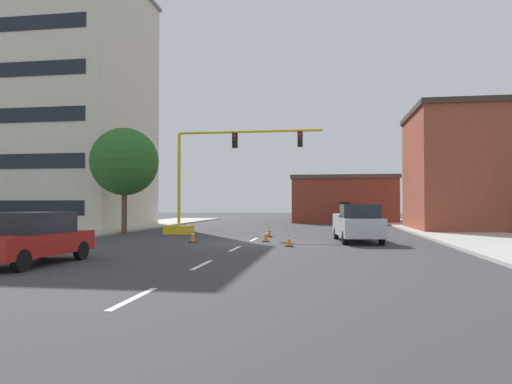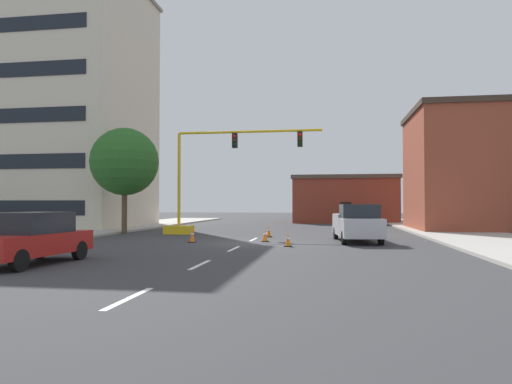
{
  "view_description": "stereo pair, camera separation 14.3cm",
  "coord_description": "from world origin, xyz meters",
  "views": [
    {
      "loc": [
        4.09,
        -23.43,
        2.02
      ],
      "look_at": [
        -0.77,
        8.22,
        2.84
      ],
      "focal_mm": 32.51,
      "sensor_mm": 36.0,
      "label": 1
    },
    {
      "loc": [
        4.24,
        -23.41,
        2.02
      ],
      "look_at": [
        -0.77,
        8.22,
        2.84
      ],
      "focal_mm": 32.51,
      "sensor_mm": 36.0,
      "label": 2
    }
  ],
  "objects": [
    {
      "name": "ground_plane",
      "position": [
        0.0,
        0.0,
        0.0
      ],
      "size": [
        160.0,
        160.0,
        0.0
      ],
      "primitive_type": "plane",
      "color": "#38383A"
    },
    {
      "name": "sidewalk_left",
      "position": [
        -12.76,
        8.0,
        0.07
      ],
      "size": [
        6.0,
        56.0,
        0.14
      ],
      "primitive_type": "cube",
      "color": "#B2ADA3",
      "rests_on": "ground_plane"
    },
    {
      "name": "sidewalk_right",
      "position": [
        12.76,
        8.0,
        0.07
      ],
      "size": [
        6.0,
        56.0,
        0.14
      ],
      "primitive_type": "cube",
      "color": "#B2ADA3",
      "rests_on": "ground_plane"
    },
    {
      "name": "lane_stripe_seg_0",
      "position": [
        0.0,
        -14.0,
        0.0
      ],
      "size": [
        0.16,
        2.4,
        0.01
      ],
      "primitive_type": "cube",
      "color": "silver",
      "rests_on": "ground_plane"
    },
    {
      "name": "lane_stripe_seg_1",
      "position": [
        0.0,
        -8.5,
        0.0
      ],
      "size": [
        0.16,
        2.4,
        0.01
      ],
      "primitive_type": "cube",
      "color": "silver",
      "rests_on": "ground_plane"
    },
    {
      "name": "lane_stripe_seg_2",
      "position": [
        0.0,
        -3.0,
        0.0
      ],
      "size": [
        0.16,
        2.4,
        0.01
      ],
      "primitive_type": "cube",
      "color": "silver",
      "rests_on": "ground_plane"
    },
    {
      "name": "lane_stripe_seg_3",
      "position": [
        0.0,
        2.5,
        0.0
      ],
      "size": [
        0.16,
        2.4,
        0.01
      ],
      "primitive_type": "cube",
      "color": "silver",
      "rests_on": "ground_plane"
    },
    {
      "name": "lane_stripe_seg_4",
      "position": [
        0.0,
        8.0,
        0.0
      ],
      "size": [
        0.16,
        2.4,
        0.01
      ],
      "primitive_type": "cube",
      "color": "silver",
      "rests_on": "ground_plane"
    },
    {
      "name": "building_tall_left",
      "position": [
        -19.27,
        13.46,
        10.5
      ],
      "size": [
        15.06,
        11.74,
        20.97
      ],
      "color": "beige",
      "rests_on": "ground_plane"
    },
    {
      "name": "building_brick_center",
      "position": [
        5.89,
        29.07,
        2.52
      ],
      "size": [
        11.09,
        10.0,
        5.01
      ],
      "color": "brown",
      "rests_on": "ground_plane"
    },
    {
      "name": "building_row_right",
      "position": [
        16.65,
        13.6,
        4.6
      ],
      "size": [
        12.46,
        9.41,
        9.19
      ],
      "color": "brown",
      "rests_on": "ground_plane"
    },
    {
      "name": "traffic_signal_gantry",
      "position": [
        -4.28,
        6.37,
        2.32
      ],
      "size": [
        10.42,
        1.2,
        6.83
      ],
      "color": "yellow",
      "rests_on": "ground_plane"
    },
    {
      "name": "tree_left_near",
      "position": [
        -9.38,
        5.97,
        4.84
      ],
      "size": [
        4.55,
        4.55,
        7.14
      ],
      "color": "brown",
      "rests_on": "ground_plane"
    },
    {
      "name": "pickup_truck_silver",
      "position": [
        5.68,
        1.69,
        0.97
      ],
      "size": [
        2.5,
        5.57,
        1.99
      ],
      "color": "#BCBCC1",
      "rests_on": "ground_plane"
    },
    {
      "name": "sedan_red_near_left",
      "position": [
        -5.6,
        -9.29,
        0.89
      ],
      "size": [
        2.12,
        4.6,
        1.74
      ],
      "color": "#B21E19",
      "rests_on": "ground_plane"
    },
    {
      "name": "traffic_cone_roadside_a",
      "position": [
        0.85,
        1.08,
        0.31
      ],
      "size": [
        0.36,
        0.36,
        0.64
      ],
      "color": "black",
      "rests_on": "ground_plane"
    },
    {
      "name": "traffic_cone_roadside_b",
      "position": [
        0.6,
        4.54,
        0.32
      ],
      "size": [
        0.36,
        0.36,
        0.65
      ],
      "color": "black",
      "rests_on": "ground_plane"
    },
    {
      "name": "traffic_cone_roadside_c",
      "position": [
        2.31,
        -1.55,
        0.29
      ],
      "size": [
        0.36,
        0.36,
        0.6
      ],
      "color": "black",
      "rests_on": "ground_plane"
    },
    {
      "name": "traffic_cone_roadside_d",
      "position": [
        -2.86,
        0.05,
        0.33
      ],
      "size": [
        0.36,
        0.36,
        0.68
      ],
      "color": "black",
      "rests_on": "ground_plane"
    }
  ]
}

